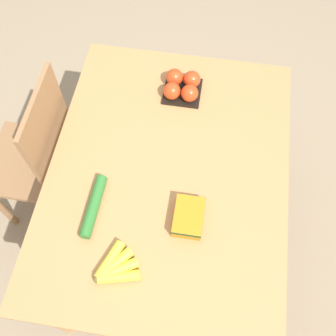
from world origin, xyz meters
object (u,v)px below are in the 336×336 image
banana_bunch (115,268)px  tomato_pack (182,86)px  chair (40,158)px  carrot_bag (189,217)px  cucumber_near (94,206)px

banana_bunch → tomato_pack: tomato_pack is taller
chair → carrot_bag: chair is taller
chair → cucumber_near: chair is taller
tomato_pack → cucumber_near: 0.67m
carrot_bag → tomato_pack: bearing=10.5°
chair → carrot_bag: 0.87m
banana_bunch → tomato_pack: size_ratio=0.99×
tomato_pack → cucumber_near: tomato_pack is taller
chair → banana_bunch: 0.80m
carrot_bag → cucumber_near: (-0.01, 0.37, -0.01)m
banana_bunch → cucumber_near: bearing=30.9°
banana_bunch → tomato_pack: (0.84, -0.12, 0.02)m
chair → banana_bunch: chair is taller
banana_bunch → cucumber_near: (0.22, 0.13, 0.00)m
chair → banana_bunch: (-0.53, -0.53, 0.28)m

